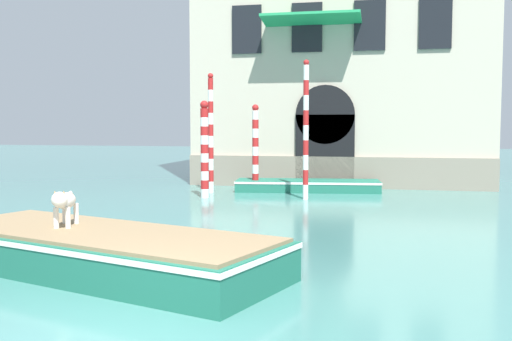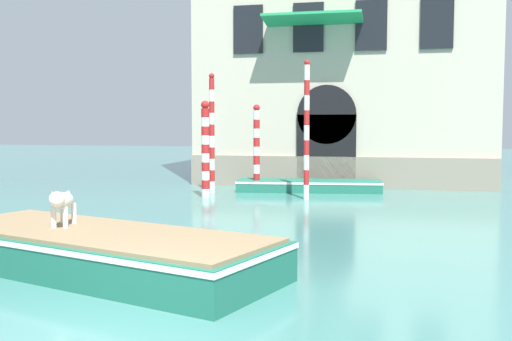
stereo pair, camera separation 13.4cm
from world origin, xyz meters
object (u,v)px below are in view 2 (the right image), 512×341
mooring_pole_0 (257,148)px  boat_moored_near_palazzo (309,185)px  mooring_pole_2 (212,133)px  dog_on_deck (62,202)px  mooring_pole_1 (307,130)px  boat_foreground (98,250)px  mooring_pole_3 (205,149)px

mooring_pole_0 → boat_moored_near_palazzo: bearing=12.4°
mooring_pole_2 → dog_on_deck: bearing=-86.4°
mooring_pole_1 → mooring_pole_2: size_ratio=1.06×
boat_foreground → mooring_pole_0: bearing=108.4°
dog_on_deck → boat_moored_near_palazzo: dog_on_deck is taller
mooring_pole_0 → mooring_pole_2: size_ratio=0.75×
dog_on_deck → mooring_pole_0: size_ratio=0.31×
dog_on_deck → mooring_pole_3: 10.00m
mooring_pole_1 → mooring_pole_3: bearing=-175.1°
mooring_pole_2 → mooring_pole_0: bearing=28.9°
mooring_pole_0 → mooring_pole_3: 2.63m
boat_moored_near_palazzo → mooring_pole_0: size_ratio=1.69×
boat_foreground → mooring_pole_2: bearing=115.7°
boat_foreground → mooring_pole_0: 12.60m
boat_foreground → mooring_pole_3: 10.39m
mooring_pole_2 → mooring_pole_3: mooring_pole_2 is taller
mooring_pole_3 → mooring_pole_1: bearing=4.9°
mooring_pole_1 → mooring_pole_2: (-3.63, 1.20, -0.14)m
boat_foreground → mooring_pole_0: size_ratio=2.11×
boat_foreground → mooring_pole_2: (-1.52, 11.71, 1.82)m
mooring_pole_3 → mooring_pole_0: bearing=61.2°
mooring_pole_1 → mooring_pole_2: 3.83m
dog_on_deck → mooring_pole_3: bearing=169.3°
boat_foreground → mooring_pole_3: bearing=115.5°
dog_on_deck → mooring_pole_1: bearing=150.5°
boat_foreground → boat_moored_near_palazzo: bearing=100.0°
mooring_pole_2 → mooring_pole_1: bearing=-18.2°
mooring_pole_2 → boat_foreground: bearing=-82.6°
dog_on_deck → mooring_pole_0: (0.77, 12.27, 0.50)m
mooring_pole_1 → boat_foreground: bearing=-101.4°
mooring_pole_0 → mooring_pole_1: bearing=-43.1°
boat_moored_near_palazzo → mooring_pole_1: size_ratio=1.19×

